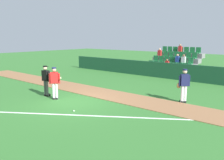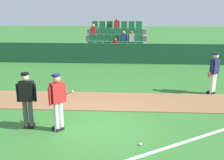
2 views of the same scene
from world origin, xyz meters
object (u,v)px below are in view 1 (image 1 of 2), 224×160
baseball (74,111)px  umpire_home_plate (46,79)px  runner_navy_jersey (184,85)px  batter_red_jersey (55,82)px

baseball → umpire_home_plate: bearing=165.1°
umpire_home_plate → runner_navy_jersey: size_ratio=1.00×
batter_red_jersey → runner_navy_jersey: (5.64, 3.82, -0.01)m
runner_navy_jersey → umpire_home_plate: bearing=-150.7°
batter_red_jersey → baseball: size_ratio=23.78×
batter_red_jersey → runner_navy_jersey: bearing=34.1°
runner_navy_jersey → baseball: size_ratio=23.78×
baseball → runner_navy_jersey: bearing=55.1°
batter_red_jersey → umpire_home_plate: 0.97m
batter_red_jersey → runner_navy_jersey: size_ratio=1.00×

